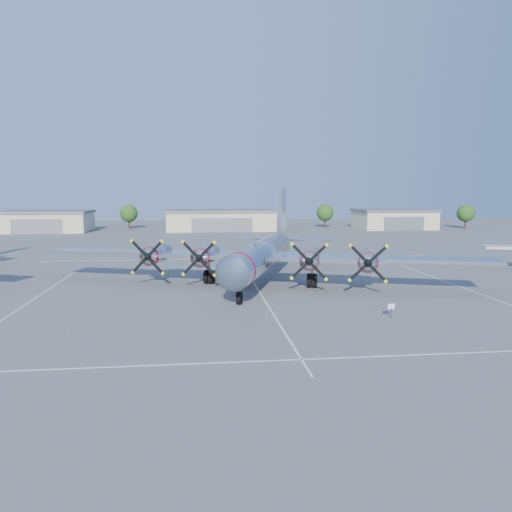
{
  "coord_description": "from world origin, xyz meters",
  "views": [
    {
      "loc": [
        -6.27,
        -51.14,
        10.31
      ],
      "look_at": [
        0.14,
        3.16,
        3.2
      ],
      "focal_mm": 35.0,
      "sensor_mm": 36.0,
      "label": 1
    }
  ],
  "objects": [
    {
      "name": "parking_lines",
      "position": [
        0.0,
        -1.75,
        0.01
      ],
      "size": [
        60.0,
        50.08,
        0.01
      ],
      "color": "silver",
      "rests_on": "ground"
    },
    {
      "name": "tree_far_east",
      "position": [
        68.0,
        80.0,
        4.22
      ],
      "size": [
        4.8,
        4.8,
        6.64
      ],
      "color": "#382619",
      "rests_on": "ground"
    },
    {
      "name": "tree_west",
      "position": [
        -25.0,
        90.0,
        4.22
      ],
      "size": [
        4.8,
        4.8,
        6.64
      ],
      "color": "#382619",
      "rests_on": "ground"
    },
    {
      "name": "hangar_west",
      "position": [
        -45.0,
        81.96,
        2.71
      ],
      "size": [
        22.6,
        14.6,
        5.4
      ],
      "color": "#C1BC99",
      "rests_on": "ground"
    },
    {
      "name": "ground",
      "position": [
        0.0,
        0.0,
        0.0
      ],
      "size": [
        260.0,
        260.0,
        0.0
      ],
      "primitive_type": "plane",
      "color": "#555557",
      "rests_on": "ground"
    },
    {
      "name": "main_bomber_b29",
      "position": [
        1.11,
        4.39,
        0.0
      ],
      "size": [
        57.06,
        47.3,
        10.83
      ],
      "primitive_type": null,
      "rotation": [
        0.0,
        0.0,
        -0.32
      ],
      "color": "silver",
      "rests_on": "ground"
    },
    {
      "name": "hangar_east",
      "position": [
        48.0,
        81.96,
        2.71
      ],
      "size": [
        20.6,
        14.6,
        5.4
      ],
      "color": "#C1BC99",
      "rests_on": "ground"
    },
    {
      "name": "tree_east",
      "position": [
        30.0,
        88.0,
        4.22
      ],
      "size": [
        4.8,
        4.8,
        6.64
      ],
      "color": "#382619",
      "rests_on": "ground"
    },
    {
      "name": "info_placard",
      "position": [
        9.42,
        -12.8,
        0.83
      ],
      "size": [
        0.62,
        0.14,
        1.18
      ],
      "rotation": [
        0.0,
        0.0,
        0.16
      ],
      "color": "black",
      "rests_on": "ground"
    },
    {
      "name": "hangar_center",
      "position": [
        0.0,
        81.96,
        2.71
      ],
      "size": [
        28.6,
        14.6,
        5.4
      ],
      "color": "#C1BC99",
      "rests_on": "ground"
    }
  ]
}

